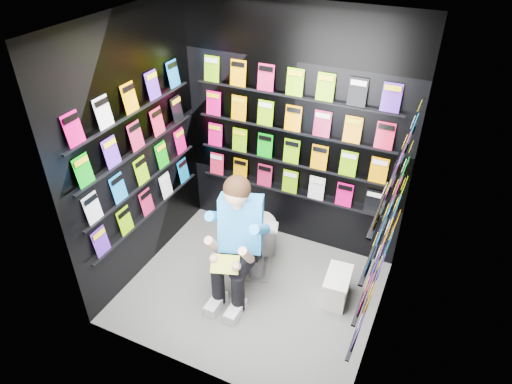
% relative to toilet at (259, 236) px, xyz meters
% --- Properties ---
extents(floor, '(2.40, 2.40, 0.00)m').
position_rel_toilet_xyz_m(floor, '(0.12, -0.42, -0.37)').
color(floor, '#60605E').
rests_on(floor, ground).
extents(ceiling, '(2.40, 2.40, 0.00)m').
position_rel_toilet_xyz_m(ceiling, '(0.12, -0.42, 2.23)').
color(ceiling, white).
rests_on(ceiling, floor).
extents(wall_back, '(2.40, 0.04, 2.60)m').
position_rel_toilet_xyz_m(wall_back, '(0.12, 0.58, 0.93)').
color(wall_back, black).
rests_on(wall_back, floor).
extents(wall_front, '(2.40, 0.04, 2.60)m').
position_rel_toilet_xyz_m(wall_front, '(0.12, -1.42, 0.93)').
color(wall_front, black).
rests_on(wall_front, floor).
extents(wall_left, '(0.04, 2.00, 2.60)m').
position_rel_toilet_xyz_m(wall_left, '(-1.08, -0.42, 0.93)').
color(wall_left, black).
rests_on(wall_left, floor).
extents(wall_right, '(0.04, 2.00, 2.60)m').
position_rel_toilet_xyz_m(wall_right, '(1.32, -0.42, 0.93)').
color(wall_right, black).
rests_on(wall_right, floor).
extents(comics_back, '(2.10, 0.06, 1.37)m').
position_rel_toilet_xyz_m(comics_back, '(0.12, 0.55, 0.94)').
color(comics_back, '#D80666').
rests_on(comics_back, wall_back).
extents(comics_left, '(0.06, 1.70, 1.37)m').
position_rel_toilet_xyz_m(comics_left, '(-1.05, -0.42, 0.94)').
color(comics_left, '#D80666').
rests_on(comics_left, wall_left).
extents(comics_right, '(0.06, 1.70, 1.37)m').
position_rel_toilet_xyz_m(comics_right, '(1.29, -0.42, 0.94)').
color(comics_right, '#D80666').
rests_on(comics_right, wall_right).
extents(toilet, '(0.64, 0.84, 0.73)m').
position_rel_toilet_xyz_m(toilet, '(0.00, 0.00, 0.00)').
color(toilet, white).
rests_on(toilet, floor).
extents(longbox, '(0.24, 0.40, 0.29)m').
position_rel_toilet_xyz_m(longbox, '(0.91, -0.16, -0.22)').
color(longbox, silver).
rests_on(longbox, floor).
extents(longbox_lid, '(0.26, 0.42, 0.03)m').
position_rel_toilet_xyz_m(longbox_lid, '(0.91, -0.16, -0.07)').
color(longbox_lid, silver).
rests_on(longbox_lid, longbox).
extents(reader, '(0.78, 0.94, 1.48)m').
position_rel_toilet_xyz_m(reader, '(0.00, -0.38, 0.42)').
color(reader, blue).
rests_on(reader, toilet).
extents(held_comic, '(0.29, 0.22, 0.11)m').
position_rel_toilet_xyz_m(held_comic, '(0.00, -0.73, 0.21)').
color(held_comic, '#2D971C').
rests_on(held_comic, reader).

